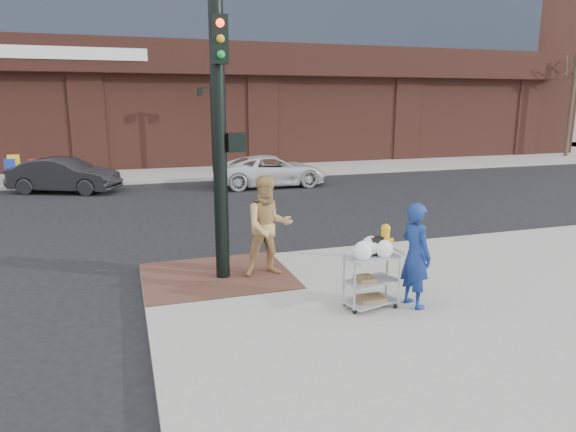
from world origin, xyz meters
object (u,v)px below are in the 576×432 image
object	(u,v)px
pedestrian_tan	(268,226)
sedan_dark	(64,175)
minivan_white	(271,171)
woman_blue	(416,255)
fire_hydrant	(385,241)
lamp_post	(213,119)
utility_cart	(371,276)
traffic_signal_pole	(221,136)

from	to	relation	value
pedestrian_tan	sedan_dark	world-z (taller)	pedestrian_tan
minivan_white	woman_blue	bearing A→B (deg)	174.70
pedestrian_tan	fire_hydrant	distance (m)	2.70
lamp_post	minivan_white	bearing A→B (deg)	-68.56
sedan_dark	utility_cart	world-z (taller)	sedan_dark
traffic_signal_pole	fire_hydrant	xyz separation A→B (m)	(3.47, 0.10, -2.29)
sedan_dark	woman_blue	bearing A→B (deg)	-131.52
minivan_white	fire_hydrant	distance (m)	10.94
pedestrian_tan	traffic_signal_pole	bearing A→B (deg)	172.61
lamp_post	fire_hydrant	distance (m)	15.30
minivan_white	fire_hydrant	bearing A→B (deg)	177.45
traffic_signal_pole	pedestrian_tan	world-z (taller)	traffic_signal_pole
lamp_post	fire_hydrant	size ratio (longest dim) A/B	5.21
lamp_post	utility_cart	xyz separation A→B (m)	(-0.50, -17.41, -1.94)
lamp_post	sedan_dark	bearing A→B (deg)	-152.86
traffic_signal_pole	minivan_white	distance (m)	11.97
traffic_signal_pole	sedan_dark	distance (m)	12.77
minivan_white	fire_hydrant	world-z (taller)	minivan_white
lamp_post	sedan_dark	distance (m)	7.39
traffic_signal_pole	lamp_post	bearing A→B (deg)	80.76
woman_blue	fire_hydrant	xyz separation A→B (m)	(0.79, 2.43, -0.47)
lamp_post	traffic_signal_pole	world-z (taller)	traffic_signal_pole
sedan_dark	utility_cart	bearing A→B (deg)	-133.67
woman_blue	utility_cart	xyz separation A→B (m)	(-0.70, 0.15, -0.33)
woman_blue	sedan_dark	xyz separation A→B (m)	(-6.55, 14.31, -0.34)
woman_blue	sedan_dark	world-z (taller)	woman_blue
woman_blue	fire_hydrant	world-z (taller)	woman_blue
utility_cart	fire_hydrant	world-z (taller)	utility_cart
fire_hydrant	traffic_signal_pole	bearing A→B (deg)	-178.36
sedan_dark	minivan_white	distance (m)	8.05
traffic_signal_pole	woman_blue	world-z (taller)	traffic_signal_pole
traffic_signal_pole	utility_cart	world-z (taller)	traffic_signal_pole
traffic_signal_pole	utility_cart	distance (m)	3.65
utility_cart	traffic_signal_pole	bearing A→B (deg)	132.21
fire_hydrant	sedan_dark	bearing A→B (deg)	121.71
lamp_post	traffic_signal_pole	xyz separation A→B (m)	(-2.48, -15.23, 0.21)
traffic_signal_pole	utility_cart	xyz separation A→B (m)	(1.98, -2.18, -2.15)
minivan_white	utility_cart	xyz separation A→B (m)	(-2.15, -13.20, 0.04)
pedestrian_tan	utility_cart	bearing A→B (deg)	-60.03
lamp_post	pedestrian_tan	xyz separation A→B (m)	(-1.64, -15.35, -1.50)
fire_hydrant	minivan_white	bearing A→B (deg)	86.55
pedestrian_tan	utility_cart	distance (m)	2.39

